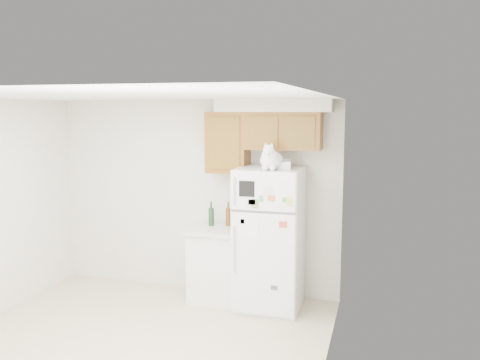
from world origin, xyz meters
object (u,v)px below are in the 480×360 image
at_px(storage_box_back, 282,163).
at_px(refrigerator, 269,238).
at_px(cat, 271,159).
at_px(bottle_green, 211,214).
at_px(bottle_amber, 228,214).
at_px(storage_box_front, 284,165).
at_px(base_counter, 217,263).

bearing_deg(storage_box_back, refrigerator, -120.24).
distance_m(cat, bottle_green, 1.18).
bearing_deg(refrigerator, storage_box_back, 53.12).
bearing_deg(bottle_amber, cat, -31.72).
bearing_deg(bottle_green, refrigerator, -11.88).
height_order(refrigerator, storage_box_front, storage_box_front).
bearing_deg(bottle_amber, refrigerator, -20.22).
bearing_deg(storage_box_back, bottle_green, -174.43).
relative_size(base_counter, storage_box_back, 5.11).
height_order(refrigerator, bottle_green, refrigerator).
height_order(base_counter, storage_box_back, storage_box_back).
xyz_separation_m(refrigerator, cat, (0.05, -0.18, 0.97)).
bearing_deg(bottle_amber, storage_box_back, -5.25).
relative_size(refrigerator, bottle_green, 5.55).
bearing_deg(refrigerator, storage_box_front, -26.63).
relative_size(refrigerator, bottle_amber, 5.54).
xyz_separation_m(base_counter, storage_box_front, (0.88, -0.17, 1.28)).
bearing_deg(storage_box_front, base_counter, 162.53).
distance_m(cat, storage_box_back, 0.34).
bearing_deg(refrigerator, bottle_green, 168.12).
height_order(storage_box_back, bottle_amber, storage_box_back).
bearing_deg(bottle_green, storage_box_front, -14.89).
xyz_separation_m(storage_box_front, bottle_amber, (-0.77, 0.31, -0.67)).
distance_m(storage_box_back, storage_box_front, 0.25).
bearing_deg(refrigerator, bottle_amber, 159.78).
bearing_deg(storage_box_back, cat, -93.92).
relative_size(cat, bottle_green, 1.50).
bearing_deg(base_counter, storage_box_front, -10.80).
height_order(storage_box_front, bottle_amber, storage_box_front).
relative_size(base_counter, cat, 2.00).
height_order(refrigerator, bottle_amber, refrigerator).
bearing_deg(cat, bottle_green, 157.86).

